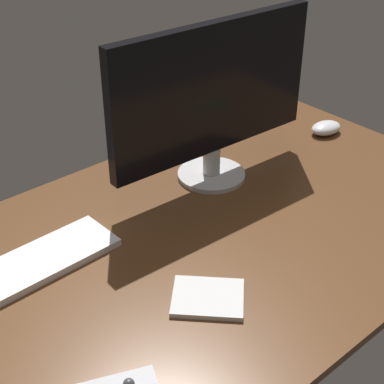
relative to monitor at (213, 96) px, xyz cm
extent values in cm
cube|color=brown|center=(-16.13, -17.12, -23.26)|extent=(140.00, 84.00, 2.00)
cylinder|color=silver|center=(0.00, 0.00, -21.66)|extent=(17.31, 17.31, 1.20)
cylinder|color=silver|center=(0.00, 0.00, -17.59)|extent=(4.39, 4.39, 6.94)
cube|color=black|center=(0.00, 0.00, 1.84)|extent=(57.59, 5.97, 31.93)
cube|color=white|center=(-53.30, -2.80, -21.47)|extent=(38.13, 13.47, 1.57)
ellipsoid|color=silver|center=(41.84, -3.85, -20.52)|extent=(10.46, 7.84, 3.48)
sphere|color=#3F3F44|center=(-56.11, -41.29, -19.99)|extent=(1.91, 1.91, 1.91)
cube|color=silver|center=(-31.83, -33.41, -21.73)|extent=(17.38, 17.44, 1.05)
camera|label=1|loc=(-90.52, -95.81, 56.41)|focal=55.87mm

